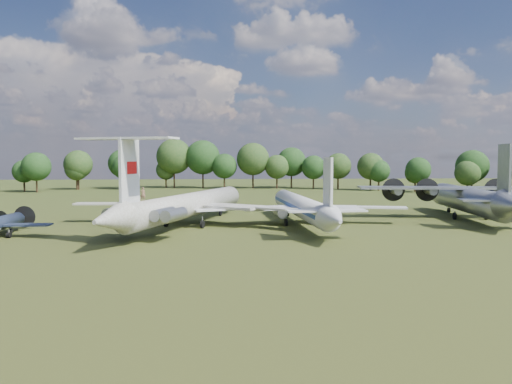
{
  "coord_description": "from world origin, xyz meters",
  "views": [
    {
      "loc": [
        5.1,
        -67.42,
        9.51
      ],
      "look_at": [
        9.84,
        -3.04,
        5.0
      ],
      "focal_mm": 35.0,
      "sensor_mm": 36.0,
      "label": 1
    }
  ],
  "objects_px": {
    "tu104_jet": "(302,211)",
    "il62_airliner": "(189,210)",
    "an12_transport": "(468,203)",
    "person_on_il62": "(143,194)"
  },
  "relations": [
    {
      "from": "an12_transport",
      "to": "person_on_il62",
      "type": "relative_size",
      "value": 23.47
    },
    {
      "from": "il62_airliner",
      "to": "person_on_il62",
      "type": "bearing_deg",
      "value": -90.0
    },
    {
      "from": "tu104_jet",
      "to": "person_on_il62",
      "type": "relative_size",
      "value": 25.44
    },
    {
      "from": "tu104_jet",
      "to": "il62_airliner",
      "type": "bearing_deg",
      "value": 176.67
    },
    {
      "from": "an12_transport",
      "to": "person_on_il62",
      "type": "height_order",
      "value": "person_on_il62"
    },
    {
      "from": "an12_transport",
      "to": "tu104_jet",
      "type": "bearing_deg",
      "value": -162.12
    },
    {
      "from": "tu104_jet",
      "to": "an12_transport",
      "type": "bearing_deg",
      "value": 7.64
    },
    {
      "from": "tu104_jet",
      "to": "person_on_il62",
      "type": "bearing_deg",
      "value": -152.51
    },
    {
      "from": "an12_transport",
      "to": "person_on_il62",
      "type": "bearing_deg",
      "value": -152.96
    },
    {
      "from": "il62_airliner",
      "to": "tu104_jet",
      "type": "xyz_separation_m",
      "value": [
        15.69,
        -0.16,
        -0.26
      ]
    }
  ]
}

